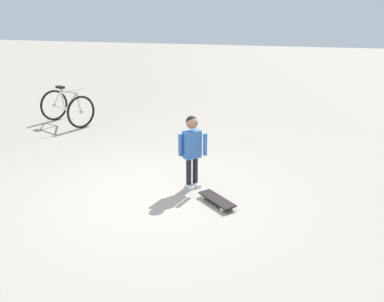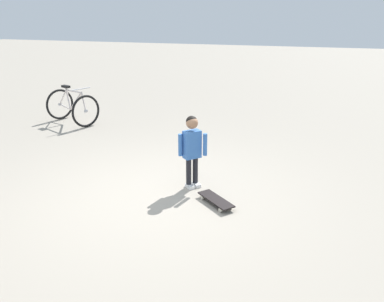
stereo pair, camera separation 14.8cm
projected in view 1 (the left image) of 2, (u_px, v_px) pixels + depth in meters
name	position (u px, v px, depth m)	size (l,w,h in m)	color
ground_plane	(151.00, 197.00, 5.37)	(50.00, 50.00, 0.00)	#9E9384
child_person	(192.00, 144.00, 5.48)	(0.28, 0.39, 1.06)	black
skateboard	(217.00, 200.00, 5.17)	(0.53, 0.58, 0.07)	black
bicycle_near	(67.00, 107.00, 8.72)	(1.07, 1.26, 0.85)	black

